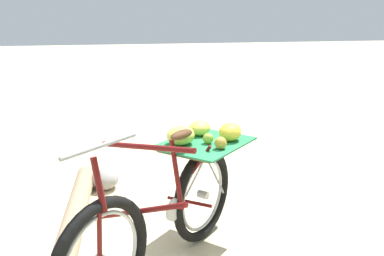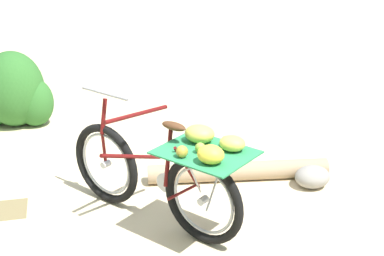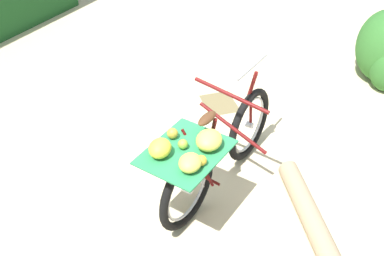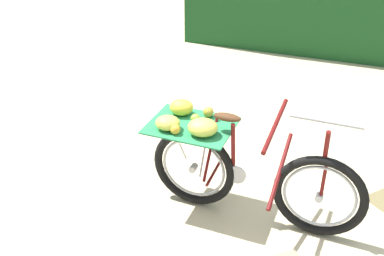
# 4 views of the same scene
# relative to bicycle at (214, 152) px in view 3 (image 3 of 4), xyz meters

# --- Properties ---
(ground_plane) EXTENTS (60.00, 60.00, 0.00)m
(ground_plane) POSITION_rel_bicycle_xyz_m (-0.21, 0.04, -0.48)
(ground_plane) COLOR beige
(bicycle) EXTENTS (1.37, 1.56, 1.03)m
(bicycle) POSITION_rel_bicycle_xyz_m (0.00, 0.00, 0.00)
(bicycle) COLOR black
(bicycle) RESTS_ON ground_plane
(fallen_log) EXTENTS (1.73, 0.40, 0.18)m
(fallen_log) POSITION_rel_bicycle_xyz_m (0.84, 0.63, -0.39)
(fallen_log) COLOR #9E8466
(fallen_log) RESTS_ON ground_plane
(shrub_cluster) EXTENTS (0.94, 0.64, 0.89)m
(shrub_cluster) POSITION_rel_bicycle_xyz_m (-1.32, 2.56, -0.09)
(shrub_cluster) COLOR #2D6628
(shrub_cluster) RESTS_ON ground_plane
(leaf_litter_patch) EXTENTS (0.44, 0.36, 0.01)m
(leaf_litter_patch) POSITION_rel_bicycle_xyz_m (-1.34, 0.53, -0.48)
(leaf_litter_patch) COLOR olive
(leaf_litter_patch) RESTS_ON ground_plane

